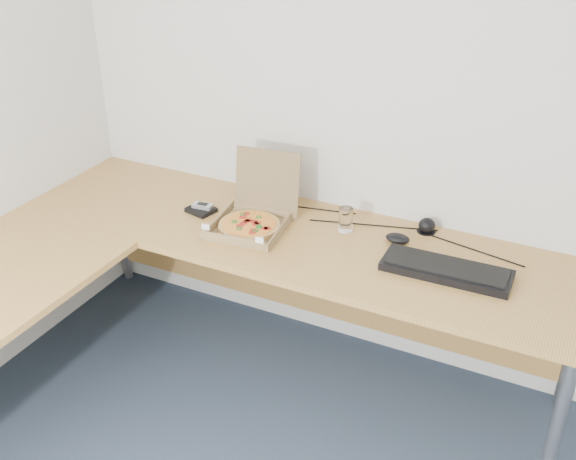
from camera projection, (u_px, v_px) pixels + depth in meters
The scene contains 10 objects.
room_shell at pixel (209, 361), 1.40m from camera, with size 3.50×3.50×2.50m, color beige, non-canonical shape.
desk at pixel (172, 269), 2.75m from camera, with size 2.50×2.20×0.73m.
pizza_box at pixel (251, 221), 2.97m from camera, with size 0.30×0.35×0.31m.
drinking_glass at pixel (346, 219), 2.95m from camera, with size 0.06×0.06×0.11m, color white.
keyboard at pixel (446, 270), 2.66m from camera, with size 0.50×0.18×0.03m, color black.
mouse at pixel (398, 238), 2.87m from camera, with size 0.10×0.07×0.04m, color black.
wallet at pixel (201, 210), 3.12m from camera, with size 0.12×0.10×0.02m, color black.
phone at pixel (203, 206), 3.12m from camera, with size 0.09×0.05×0.02m, color #B2B5BA.
dome_speaker at pixel (427, 225), 2.95m from camera, with size 0.08×0.08×0.07m, color black.
cable_bundle at pixel (373, 225), 3.01m from camera, with size 0.62×0.04×0.01m, color black, non-canonical shape.
Camera 1 is at (0.63, -0.91, 2.16)m, focal length 42.49 mm.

